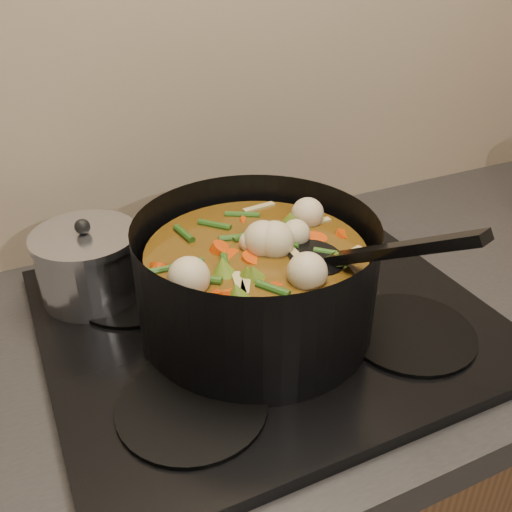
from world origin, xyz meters
name	(u,v)px	position (x,y,z in m)	size (l,w,h in m)	color
stovetop	(265,318)	(0.00, 1.93, 0.92)	(0.62, 0.54, 0.03)	black
stockpot	(257,280)	(-0.02, 1.91, 1.01)	(0.36, 0.43, 0.24)	black
saucepan	(89,264)	(-0.22, 2.09, 0.98)	(0.16, 0.16, 0.13)	silver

